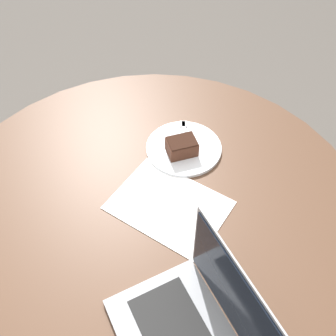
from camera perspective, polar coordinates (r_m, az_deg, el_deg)
The scene contains 7 objects.
ground_plane at distance 1.84m, azimuth -1.73°, elevation -19.66°, with size 12.00×12.00×0.00m, color #4C4742.
dining_table at distance 1.27m, azimuth -2.39°, elevation -9.27°, with size 1.31×1.31×0.77m.
paper_document at distance 1.16m, azimuth 0.14°, elevation -5.42°, with size 0.40×0.38×0.00m.
plate at distance 1.31m, azimuth 2.31°, elevation 2.93°, with size 0.25×0.25×0.01m.
cake_slice at distance 1.26m, azimuth 2.01°, elevation 3.14°, with size 0.11×0.09×0.05m.
fork at distance 1.34m, azimuth 2.31°, elevation 4.85°, with size 0.03×0.17×0.00m.
laptop at distance 0.95m, azimuth 3.63°, elevation -22.22°, with size 0.37×0.41×0.25m.
Camera 1 is at (-0.05, 0.67, 1.72)m, focal length 42.00 mm.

